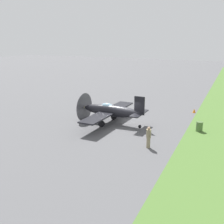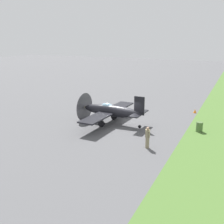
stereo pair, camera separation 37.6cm
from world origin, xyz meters
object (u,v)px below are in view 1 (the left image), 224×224
Objects in this scene: airplane_lead at (111,111)px; runway_marker_cone at (194,111)px; fuel_drum at (199,126)px; ground_crew_chief at (149,137)px.

airplane_lead reaches higher than runway_marker_cone.
airplane_lead reaches higher than fuel_drum.
airplane_lead is 6.96m from ground_crew_chief.
ground_crew_chief is 3.93× the size of runway_marker_cone.
ground_crew_chief is (-4.52, -5.28, -0.43)m from airplane_lead.
ground_crew_chief is 1.92× the size of fuel_drum.
airplane_lead is 5.19× the size of ground_crew_chief.
airplane_lead is at bearing 3.42° from ground_crew_chief.
airplane_lead is 9.97× the size of fuel_drum.
runway_marker_cone is at bearing 12.10° from fuel_drum.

